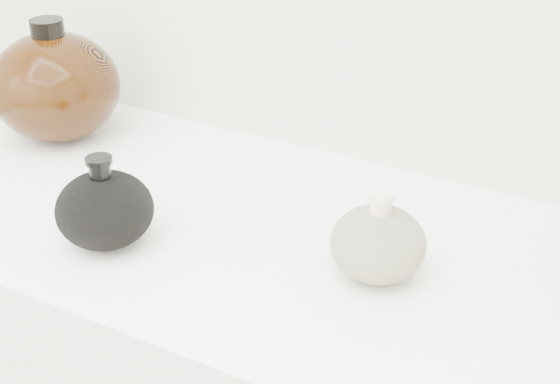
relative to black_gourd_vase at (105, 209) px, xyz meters
The scene contains 3 objects.
black_gourd_vase is the anchor object (origin of this frame).
cream_gourd_vase 0.34m from the black_gourd_vase, 16.48° to the left, with size 0.15×0.15×0.11m.
left_round_pot 0.35m from the black_gourd_vase, 141.86° to the left, with size 0.24×0.24×0.19m.
Camera 1 is at (0.39, 0.21, 1.43)m, focal length 50.00 mm.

